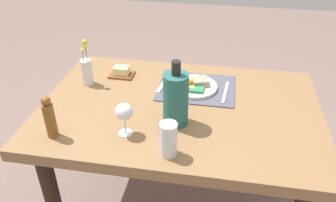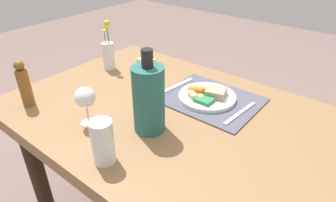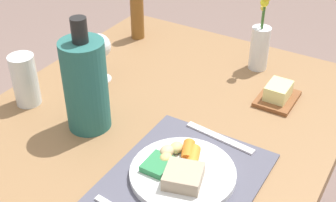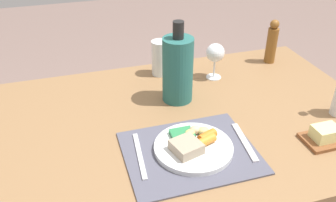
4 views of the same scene
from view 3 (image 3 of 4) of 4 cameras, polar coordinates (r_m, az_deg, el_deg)
The scene contains 10 objects.
dining_table at distance 1.20m, azimuth -4.17°, elevation -8.63°, with size 1.32×0.89×0.73m.
placemat at distance 1.03m, azimuth 1.76°, elevation -9.97°, with size 0.39×0.31×0.01m, color #4F4F5D.
dinner_plate at distance 1.03m, azimuth 1.70°, elevation -8.68°, with size 0.24×0.24×0.05m.
knife at distance 1.14m, azimuth 6.46°, elevation -4.55°, with size 0.02×0.19×0.01m, color silver.
butter_dish at distance 1.31m, azimuth 13.51°, elevation 0.81°, with size 0.13×0.10×0.05m.
pepper_mill at distance 1.59m, azimuth -3.88°, elevation 10.93°, with size 0.05×0.05×0.19m.
water_tumbler at distance 1.30m, azimuth -17.32°, elevation 2.16°, with size 0.07×0.07×0.15m.
flower_vase at distance 1.43m, azimuth 11.38°, elevation 6.92°, with size 0.06×0.06×0.25m.
wine_glass at distance 1.34m, azimuth -8.66°, elevation 6.57°, with size 0.07×0.07×0.15m.
cooler_bottle at distance 1.14m, azimuth -10.09°, elevation 2.17°, with size 0.11×0.11×0.30m.
Camera 3 is at (-0.71, -0.53, 1.45)m, focal length 48.92 mm.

